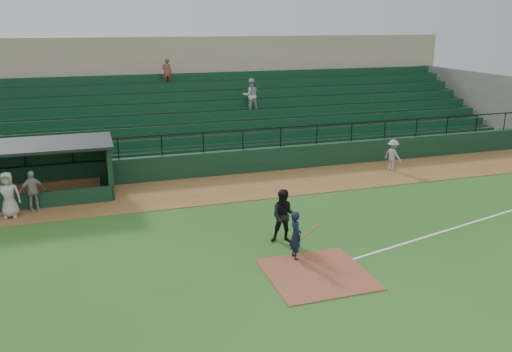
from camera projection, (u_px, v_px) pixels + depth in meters
name	position (u px, v px, depth m)	size (l,w,h in m)	color
ground	(304.00, 260.00, 16.61)	(90.00, 90.00, 0.00)	#27551B
warning_track	(236.00, 187.00, 23.90)	(40.00, 4.00, 0.03)	brown
home_plate_dirt	(317.00, 274.00, 15.70)	(3.00, 3.00, 0.03)	brown
foul_line	(483.00, 219.00, 20.07)	(18.00, 0.09, 0.01)	white
stadium_structure	(197.00, 109.00, 30.96)	(38.00, 13.08, 6.40)	black
dugout	(5.00, 169.00, 22.07)	(8.90, 3.20, 2.42)	black
batter_at_plate	(296.00, 235.00, 16.53)	(0.99, 0.66, 1.60)	black
umpire	(284.00, 216.00, 17.74)	(0.92, 0.72, 1.89)	black
runner	(393.00, 155.00, 26.32)	(1.03, 0.59, 1.59)	#9D9793
dugout_player_a	(32.00, 191.00, 20.67)	(0.97, 0.40, 1.66)	#9F9A95
dugout_player_b	(8.00, 195.00, 19.99)	(0.88, 0.57, 1.80)	#AAA49F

